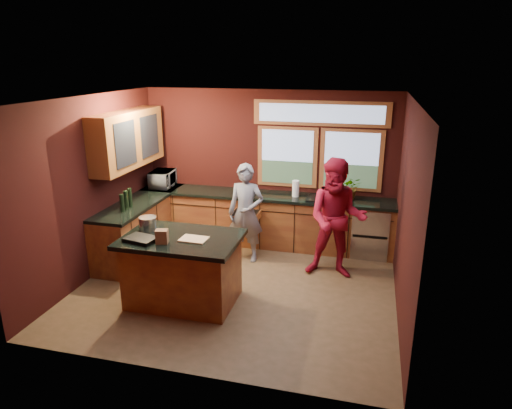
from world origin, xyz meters
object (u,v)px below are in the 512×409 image
at_px(island, 183,269).
at_px(person_grey, 246,213).
at_px(person_red, 337,219).
at_px(cutting_board, 194,239).
at_px(stock_pot, 148,223).

bearing_deg(island, person_grey, 73.22).
bearing_deg(person_red, island, -146.40).
height_order(person_red, cutting_board, person_red).
distance_m(island, stock_pot, 0.80).
xyz_separation_m(island, person_red, (1.93, 1.30, 0.44)).
height_order(person_red, stock_pot, person_red).
distance_m(island, cutting_board, 0.52).
xyz_separation_m(person_grey, cutting_board, (-0.26, -1.59, 0.15)).
xyz_separation_m(person_grey, stock_pot, (-1.01, -1.39, 0.23)).
height_order(cutting_board, stock_pot, stock_pot).
relative_size(person_grey, cutting_board, 4.62).
bearing_deg(cutting_board, island, 165.96).
relative_size(cutting_board, stock_pot, 1.46).
bearing_deg(person_red, person_grey, 170.47).
distance_m(person_red, cutting_board, 2.20).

